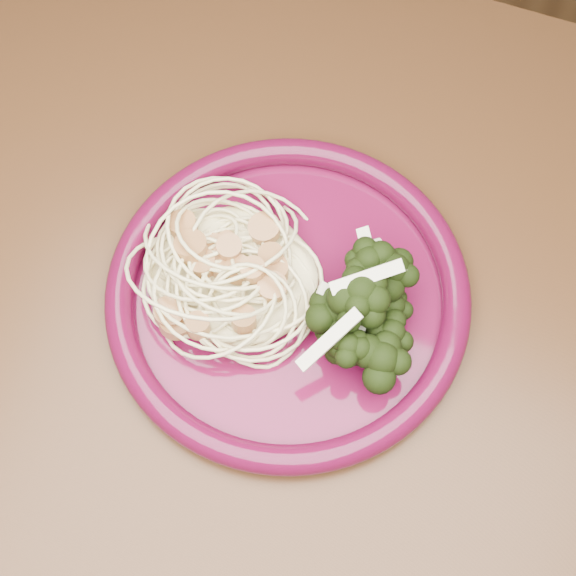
# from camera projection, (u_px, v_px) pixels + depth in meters

# --- Properties ---
(dining_table) EXTENTS (1.20, 0.80, 0.75)m
(dining_table) POSITION_uv_depth(u_px,v_px,m) (336.00, 420.00, 0.68)
(dining_table) COLOR #472814
(dining_table) RESTS_ON ground
(dinner_plate) EXTENTS (0.28, 0.28, 0.02)m
(dinner_plate) POSITION_uv_depth(u_px,v_px,m) (288.00, 293.00, 0.61)
(dinner_plate) COLOR #510A29
(dinner_plate) RESTS_ON dining_table
(spaghetti_pile) EXTENTS (0.14, 0.12, 0.03)m
(spaghetti_pile) POSITION_uv_depth(u_px,v_px,m) (233.00, 268.00, 0.60)
(spaghetti_pile) COLOR #F5EAAB
(spaghetti_pile) RESTS_ON dinner_plate
(scallop_cluster) EXTENTS (0.12, 0.12, 0.04)m
(scallop_cluster) POSITION_uv_depth(u_px,v_px,m) (230.00, 246.00, 0.57)
(scallop_cluster) COLOR #BB824C
(scallop_cluster) RESTS_ON spaghetti_pile
(broccoli_pile) EXTENTS (0.08, 0.14, 0.05)m
(broccoli_pile) POSITION_uv_depth(u_px,v_px,m) (358.00, 306.00, 0.58)
(broccoli_pile) COLOR black
(broccoli_pile) RESTS_ON dinner_plate
(onion_garnish) EXTENTS (0.06, 0.09, 0.05)m
(onion_garnish) POSITION_uv_depth(u_px,v_px,m) (361.00, 289.00, 0.55)
(onion_garnish) COLOR white
(onion_garnish) RESTS_ON broccoli_pile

